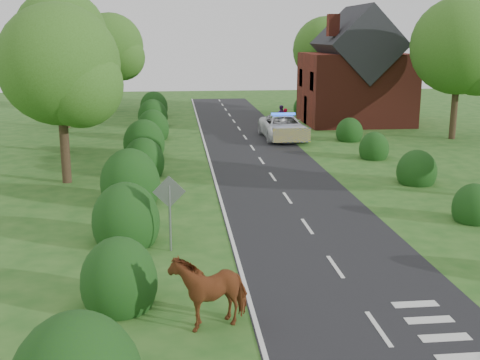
{
  "coord_description": "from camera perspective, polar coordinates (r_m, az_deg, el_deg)",
  "views": [
    {
      "loc": [
        -4.73,
        -16.78,
        6.9
      ],
      "look_at": [
        -2.26,
        6.24,
        1.3
      ],
      "focal_mm": 45.0,
      "sensor_mm": 36.0,
      "label": 1
    }
  ],
  "objects": [
    {
      "name": "house",
      "position": [
        48.99,
        10.92,
        9.71
      ],
      "size": [
        8.0,
        7.4,
        9.17
      ],
      "color": "maroon",
      "rests_on": "ground"
    },
    {
      "name": "hedgerow_right",
      "position": [
        30.86,
        15.55,
        1.22
      ],
      "size": [
        2.1,
        45.78,
        2.1
      ],
      "color": "#1A411B",
      "rests_on": "ground"
    },
    {
      "name": "road",
      "position": [
        32.86,
        2.28,
        1.48
      ],
      "size": [
        6.0,
        70.0,
        0.02
      ],
      "primitive_type": "cube",
      "color": "black",
      "rests_on": "ground"
    },
    {
      "name": "tree_right_b",
      "position": [
        43.06,
        20.51,
        11.47
      ],
      "size": [
        6.56,
        6.4,
        9.4
      ],
      "color": "#332316",
      "rests_on": "ground"
    },
    {
      "name": "cow",
      "position": [
        14.97,
        -2.89,
        -10.69
      ],
      "size": [
        2.38,
        1.84,
        1.5
      ],
      "primitive_type": "imported",
      "rotation": [
        0.0,
        0.0,
        -1.18
      ],
      "color": "brown",
      "rests_on": "ground"
    },
    {
      "name": "pedestrian_purple",
      "position": [
        46.84,
        3.88,
        6.1
      ],
      "size": [
        0.92,
        0.79,
        1.63
      ],
      "primitive_type": "imported",
      "rotation": [
        0.0,
        0.0,
        2.9
      ],
      "color": "#522B72",
      "rests_on": "ground"
    },
    {
      "name": "road_markings",
      "position": [
        30.65,
        -0.12,
        0.63
      ],
      "size": [
        4.96,
        70.0,
        0.01
      ],
      "color": "white",
      "rests_on": "road"
    },
    {
      "name": "tree_left_b",
      "position": [
        37.26,
        -16.47,
        10.19
      ],
      "size": [
        5.74,
        5.6,
        8.07
      ],
      "color": "#332316",
      "rests_on": "ground"
    },
    {
      "name": "tree_left_a",
      "position": [
        29.12,
        -16.31,
        9.99
      ],
      "size": [
        5.74,
        5.6,
        8.38
      ],
      "color": "#332316",
      "rests_on": "ground"
    },
    {
      "name": "road_sign",
      "position": [
        19.5,
        -6.7,
        -2.11
      ],
      "size": [
        1.06,
        0.08,
        2.53
      ],
      "color": "gray",
      "rests_on": "ground"
    },
    {
      "name": "ground",
      "position": [
        18.75,
        9.02,
        -8.17
      ],
      "size": [
        120.0,
        120.0,
        0.0
      ],
      "primitive_type": "plane",
      "color": "#265B1D"
    },
    {
      "name": "hedgerow_left",
      "position": [
        29.19,
        -9.5,
        1.24
      ],
      "size": [
        2.75,
        50.41,
        3.0
      ],
      "color": "#1A411B",
      "rests_on": "ground"
    },
    {
      "name": "pedestrian_red",
      "position": [
        44.46,
        4.26,
        5.72
      ],
      "size": [
        0.73,
        0.69,
        1.67
      ],
      "primitive_type": "imported",
      "rotation": [
        0.0,
        0.0,
        3.81
      ],
      "color": "maroon",
      "rests_on": "ground"
    },
    {
      "name": "police_van",
      "position": [
        41.01,
        4.11,
        5.03
      ],
      "size": [
        2.76,
        5.94,
        1.78
      ],
      "rotation": [
        0.0,
        0.0,
        0.01
      ],
      "color": "white",
      "rests_on": "ground"
    },
    {
      "name": "tree_left_c",
      "position": [
        47.29,
        -16.23,
        12.62
      ],
      "size": [
        6.97,
        6.8,
        10.22
      ],
      "color": "#332316",
      "rests_on": "ground"
    },
    {
      "name": "tree_left_d",
      "position": [
        56.91,
        -11.94,
        12.04
      ],
      "size": [
        6.15,
        6.0,
        8.89
      ],
      "color": "#332316",
      "rests_on": "ground"
    },
    {
      "name": "tree_right_c",
      "position": [
        56.41,
        8.42,
        11.87
      ],
      "size": [
        6.15,
        6.0,
        8.58
      ],
      "color": "#332316",
      "rests_on": "ground"
    }
  ]
}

